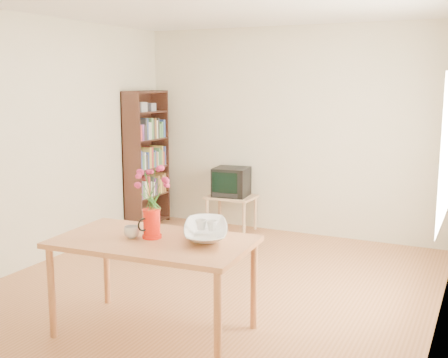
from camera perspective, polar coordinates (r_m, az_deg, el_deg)
The scene contains 11 objects.
room at distance 5.07m, azimuth -1.16°, elevation 2.81°, with size 4.50×4.50×4.50m.
table at distance 4.32m, azimuth -7.16°, elevation -7.07°, with size 1.53×0.93×0.75m.
tv_stand at distance 7.28m, azimuth 0.75°, elevation -2.28°, with size 0.60×0.45×0.46m.
bookshelf at distance 7.56m, azimuth -7.86°, elevation 1.58°, with size 0.28×0.70×1.80m.
pitcher at distance 4.31m, azimuth -7.35°, elevation -4.62°, with size 0.15×0.22×0.23m.
flowers at distance 4.25m, azimuth -7.44°, elevation -0.77°, with size 0.26×0.26×0.37m, color #D23167, non-canonical shape.
mug at distance 4.35m, azimuth -9.36°, elevation -5.34°, with size 0.12×0.12×0.09m, color white.
bowl at distance 4.30m, azimuth -1.89°, elevation -2.74°, with size 0.50×0.50×0.47m, color white.
teacup_a at distance 4.33m, azimuth -2.36°, elevation -3.27°, with size 0.08×0.08×0.07m, color white.
teacup_b at distance 4.31m, azimuth -1.23°, elevation -3.34°, with size 0.07×0.07×0.07m, color white.
television at distance 7.24m, azimuth 0.79°, elevation -0.23°, with size 0.47×0.44×0.37m.
Camera 1 is at (2.30, -4.48, 1.94)m, focal length 45.00 mm.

